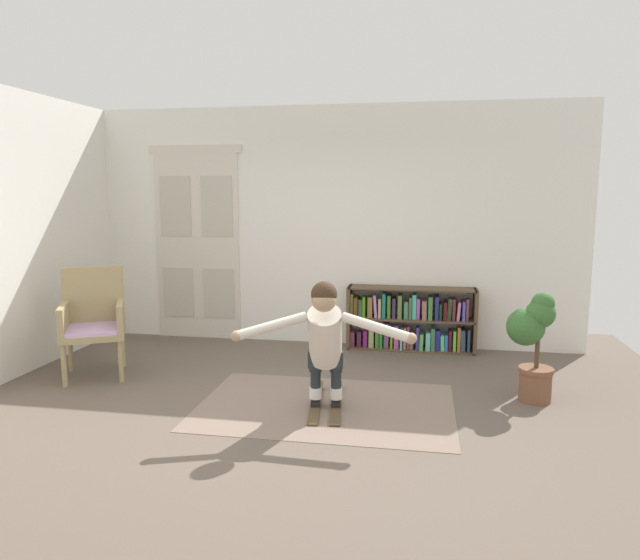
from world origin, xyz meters
TOP-DOWN VIEW (x-y plane):
  - ground_plane at (0.00, 0.00)m, footprint 7.20×7.20m
  - back_wall at (0.00, 2.60)m, footprint 6.00×0.10m
  - double_door at (-1.74, 2.54)m, footprint 1.22×0.05m
  - rug at (0.28, 0.38)m, footprint 2.23×1.52m
  - bookshelf at (0.97, 2.39)m, footprint 1.52×0.30m
  - wicker_chair at (-2.22, 0.87)m, footprint 0.81×0.81m
  - potted_plant at (2.08, 0.89)m, footprint 0.42×0.38m
  - skis_pair at (0.28, 0.41)m, footprint 0.38×0.95m
  - person_skier at (0.30, 0.20)m, footprint 1.45×0.73m

SIDE VIEW (x-z plane):
  - ground_plane at x=0.00m, z-range 0.00..0.00m
  - rug at x=0.28m, z-range 0.00..0.01m
  - skis_pair at x=0.28m, z-range -0.01..0.06m
  - bookshelf at x=0.97m, z-range -0.03..0.73m
  - potted_plant at x=2.08m, z-range 0.07..1.06m
  - wicker_chair at x=-2.22m, z-range 0.03..1.13m
  - person_skier at x=0.30m, z-range 0.14..1.24m
  - double_door at x=-1.74m, z-range 0.01..2.46m
  - back_wall at x=0.00m, z-range 0.00..2.90m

